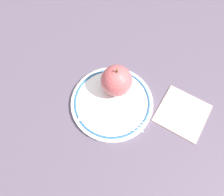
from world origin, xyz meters
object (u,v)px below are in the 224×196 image
at_px(fork, 109,122).
at_px(napkin_folded, 183,113).
at_px(plate, 112,102).
at_px(apple_red_whole, 116,80).

height_order(fork, napkin_folded, fork).
height_order(plate, napkin_folded, plate).
bearing_deg(napkin_folded, plate, -58.10).
bearing_deg(plate, fork, 32.87).
relative_size(plate, apple_red_whole, 2.37).
distance_m(plate, napkin_folded, 0.19).
distance_m(fork, napkin_folded, 0.20).
distance_m(apple_red_whole, fork, 0.11).
xyz_separation_m(plate, fork, (0.05, 0.03, 0.01)).
bearing_deg(napkin_folded, apple_red_whole, -70.87).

